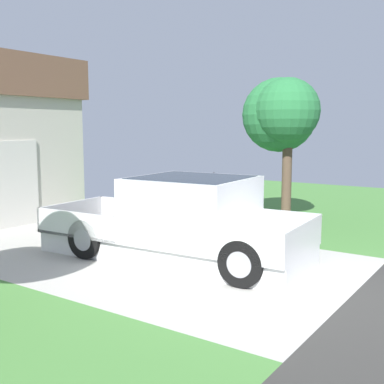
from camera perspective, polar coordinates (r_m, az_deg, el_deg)
pickup_truck at (r=9.45m, az=-0.37°, el=-3.73°), size 2.44×5.60×1.68m
person_with_hat at (r=10.97m, az=2.58°, el=-1.14°), size 0.49×0.49×1.63m
handbag at (r=10.87m, az=3.40°, el=-5.65°), size 0.32×0.15×0.40m
neighbor_tree at (r=13.39m, az=10.67°, el=9.08°), size 2.24×2.26×3.99m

